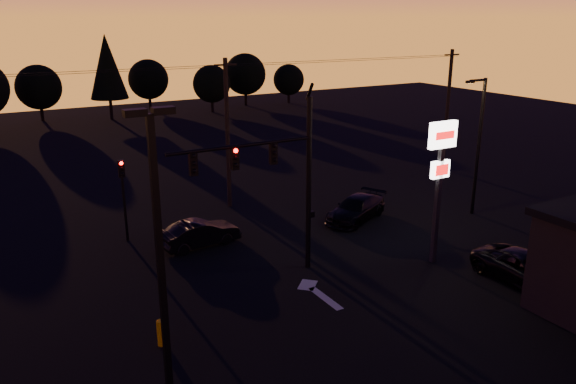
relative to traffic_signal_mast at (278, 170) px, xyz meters
name	(u,v)px	position (x,y,z in m)	size (l,w,h in m)	color
ground	(329,312)	(0.10, -3.99, -4.94)	(120.00, 120.00, 0.00)	black
lane_arrow	(317,292)	(0.60, -2.33, -4.93)	(1.20, 3.10, 0.01)	beige
traffic_signal_mast	(278,170)	(0.00, 0.00, 0.00)	(6.79, 0.52, 8.58)	black
secondary_signal	(123,189)	(-4.90, 7.49, -2.07)	(0.30, 0.31, 4.35)	black
parking_lot_light	(160,255)	(-7.40, -6.99, 0.33)	(1.25, 0.30, 9.14)	black
pylon_sign	(441,163)	(7.10, -2.49, -0.02)	(1.50, 0.28, 6.80)	black
streetlight	(478,141)	(14.01, 1.51, -0.52)	(1.55, 0.35, 8.00)	black
utility_pole_1	(228,133)	(2.10, 10.01, -0.34)	(1.40, 0.26, 9.00)	black
utility_pole_2	(447,109)	(20.10, 10.01, -0.34)	(1.40, 0.26, 9.00)	black
power_wires	(225,65)	(2.10, 10.01, 3.63)	(36.00, 1.22, 0.07)	black
bollard	(162,333)	(-6.40, -2.97, -4.45)	(0.32, 0.32, 0.97)	#D5A300
tree_3	(39,87)	(-3.90, 48.01, -1.19)	(4.95, 4.95, 6.22)	black
tree_4	(107,67)	(3.10, 45.01, 0.99)	(4.18, 4.18, 9.50)	black
tree_5	(148,79)	(9.10, 50.01, -1.19)	(4.95, 4.95, 6.22)	black
tree_6	(212,84)	(15.10, 44.01, -1.50)	(4.54, 4.54, 5.71)	black
tree_7	(245,74)	(21.10, 47.01, -0.88)	(5.36, 5.36, 6.74)	black
tree_8	(289,80)	(27.10, 46.01, -1.82)	(4.12, 4.12, 5.19)	black
car_mid	(200,233)	(-1.83, 4.94, -4.26)	(1.43, 4.10, 1.35)	black
car_right	(356,209)	(7.40, 4.09, -4.26)	(1.89, 4.65, 1.35)	black
suv_parked	(526,269)	(9.04, -6.20, -4.26)	(2.25, 4.87, 1.35)	black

